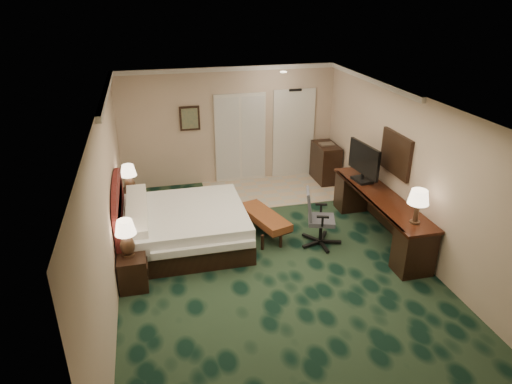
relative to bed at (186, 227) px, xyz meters
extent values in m
cube|color=black|center=(1.33, -0.98, -0.34)|extent=(5.00, 7.50, 0.00)
cube|color=silver|center=(1.33, -0.98, 2.36)|extent=(5.00, 7.50, 0.00)
cube|color=beige|center=(1.33, 2.77, 1.01)|extent=(5.00, 0.00, 2.70)
cube|color=beige|center=(1.33, -4.73, 1.01)|extent=(5.00, 0.00, 2.70)
cube|color=beige|center=(-1.17, -0.98, 1.01)|extent=(0.00, 7.50, 2.70)
cube|color=beige|center=(3.83, -0.98, 1.01)|extent=(0.00, 7.50, 2.70)
cube|color=#CAAE8E|center=(2.23, 1.92, -0.33)|extent=(3.20, 1.70, 0.01)
cube|color=silver|center=(2.88, 2.74, 0.71)|extent=(1.02, 0.06, 2.18)
cube|color=#BAB9B5|center=(1.58, 2.73, 0.71)|extent=(1.20, 0.06, 2.10)
cube|color=#435B4D|center=(0.43, 2.73, 1.26)|extent=(0.45, 0.06, 0.55)
cube|color=white|center=(3.79, -0.38, 1.21)|extent=(0.05, 0.95, 0.75)
cube|color=white|center=(0.00, 0.00, 0.00)|extent=(2.13, 1.98, 0.68)
cube|color=black|center=(-0.93, -1.11, -0.07)|extent=(0.43, 0.50, 0.54)
cube|color=black|center=(-0.93, 1.37, -0.06)|extent=(0.44, 0.50, 0.55)
cube|color=brown|center=(1.46, 0.02, -0.12)|extent=(0.80, 1.34, 0.43)
cube|color=black|center=(3.50, -0.56, 0.08)|extent=(0.63, 2.91, 0.84)
cube|color=black|center=(3.45, 0.14, 0.88)|extent=(0.19, 0.97, 0.75)
cube|color=black|center=(3.55, 2.22, 0.11)|extent=(0.48, 0.86, 0.91)
camera|label=1|loc=(-0.47, -7.30, 3.96)|focal=32.00mm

